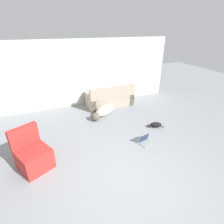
{
  "coord_description": "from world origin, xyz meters",
  "views": [
    {
      "loc": [
        -1.19,
        -2.21,
        2.82
      ],
      "look_at": [
        0.43,
        1.82,
        0.67
      ],
      "focal_mm": 28.0,
      "sensor_mm": 36.0,
      "label": 1
    }
  ],
  "objects_px": {
    "dog": "(104,111)",
    "side_chair": "(33,155)",
    "laptop_open": "(145,140)",
    "couch": "(110,99)",
    "cat": "(155,125)"
  },
  "relations": [
    {
      "from": "side_chair",
      "to": "cat",
      "type": "bearing_deg",
      "value": -19.92
    },
    {
      "from": "couch",
      "to": "side_chair",
      "type": "relative_size",
      "value": 1.94
    },
    {
      "from": "couch",
      "to": "dog",
      "type": "height_order",
      "value": "couch"
    },
    {
      "from": "couch",
      "to": "side_chair",
      "type": "xyz_separation_m",
      "value": [
        -2.76,
        -2.47,
        0.02
      ]
    },
    {
      "from": "couch",
      "to": "laptop_open",
      "type": "bearing_deg",
      "value": 87.63
    },
    {
      "from": "dog",
      "to": "laptop_open",
      "type": "bearing_deg",
      "value": 69.88
    },
    {
      "from": "dog",
      "to": "couch",
      "type": "bearing_deg",
      "value": -160.18
    },
    {
      "from": "couch",
      "to": "cat",
      "type": "xyz_separation_m",
      "value": [
        0.7,
        -2.06,
        -0.2
      ]
    },
    {
      "from": "laptop_open",
      "to": "couch",
      "type": "bearing_deg",
      "value": 77.62
    },
    {
      "from": "cat",
      "to": "dog",
      "type": "bearing_deg",
      "value": -27.22
    },
    {
      "from": "cat",
      "to": "laptop_open",
      "type": "height_order",
      "value": "laptop_open"
    },
    {
      "from": "dog",
      "to": "side_chair",
      "type": "height_order",
      "value": "side_chair"
    },
    {
      "from": "couch",
      "to": "dog",
      "type": "distance_m",
      "value": 0.87
    },
    {
      "from": "side_chair",
      "to": "laptop_open",
      "type": "bearing_deg",
      "value": -30.05
    },
    {
      "from": "dog",
      "to": "cat",
      "type": "distance_m",
      "value": 1.82
    }
  ]
}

